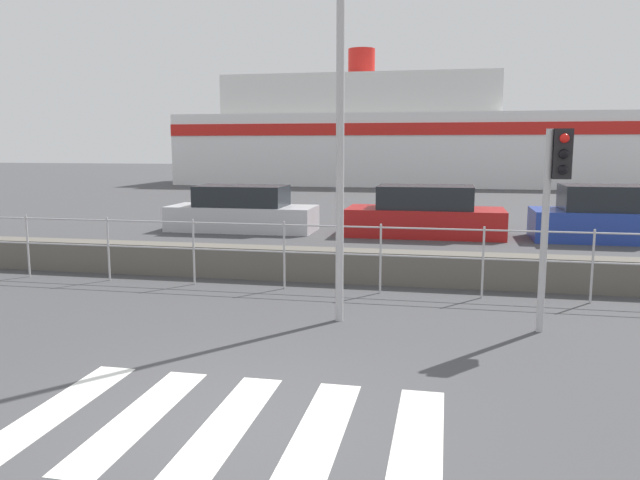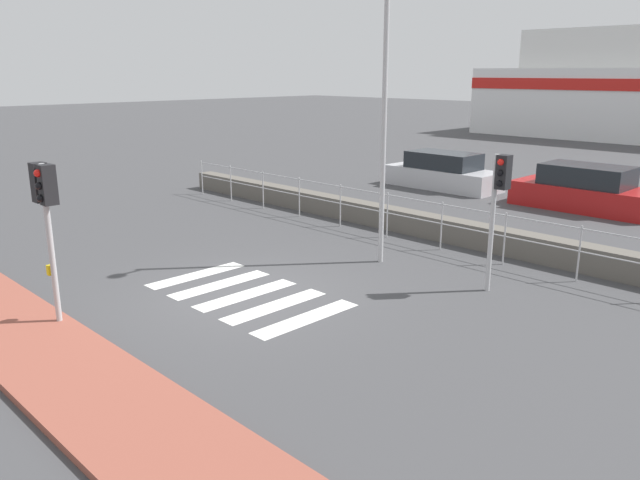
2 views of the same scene
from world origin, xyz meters
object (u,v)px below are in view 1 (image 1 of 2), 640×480
object	(u,v)px
traffic_light_far	(555,185)
ferry_boat	(406,139)
parked_car_red	(425,214)
parked_car_silver	(242,211)
parked_car_blue	(604,217)
streetlamp	(339,50)

from	to	relation	value
traffic_light_far	ferry_boat	world-z (taller)	ferry_boat
parked_car_red	parked_car_silver	bearing A→B (deg)	-180.00
parked_car_red	parked_car_blue	world-z (taller)	parked_car_blue
ferry_boat	parked_car_red	world-z (taller)	ferry_boat
traffic_light_far	parked_car_silver	distance (m)	12.24
traffic_light_far	parked_car_red	bearing A→B (deg)	102.44
streetlamp	traffic_light_far	bearing A→B (deg)	2.94
ferry_boat	parked_car_silver	xyz separation A→B (m)	(-3.44, -24.48, -2.48)
ferry_boat	parked_car_silver	bearing A→B (deg)	-98.00
ferry_boat	parked_car_silver	world-z (taller)	ferry_boat
traffic_light_far	streetlamp	distance (m)	3.54
traffic_light_far	parked_car_silver	size ratio (longest dim) A/B	0.63
traffic_light_far	parked_car_blue	world-z (taller)	traffic_light_far
traffic_light_far	parked_car_silver	world-z (taller)	traffic_light_far
ferry_boat	traffic_light_far	bearing A→B (deg)	-82.84
streetlamp	parked_car_blue	bearing A→B (deg)	58.49
parked_car_red	ferry_boat	bearing A→B (deg)	95.10
ferry_boat	parked_car_red	size ratio (longest dim) A/B	7.10
parked_car_blue	traffic_light_far	bearing A→B (deg)	-106.85
parked_car_red	parked_car_blue	distance (m)	4.92
ferry_boat	parked_car_blue	bearing A→B (deg)	-73.82
traffic_light_far	parked_car_red	world-z (taller)	traffic_light_far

